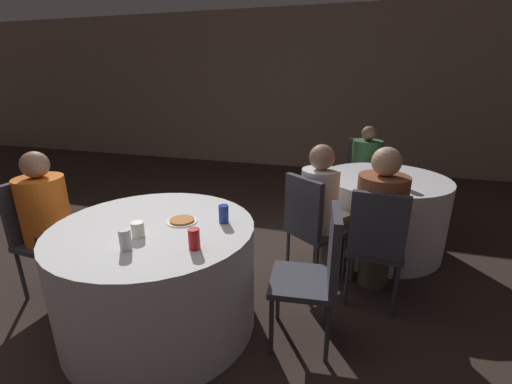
% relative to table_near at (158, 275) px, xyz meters
% --- Properties ---
extents(ground_plane, '(16.00, 16.00, 0.00)m').
position_rel_table_near_xyz_m(ground_plane, '(-0.15, -0.02, -0.37)').
color(ground_plane, '#332621').
extents(wall_back, '(16.00, 0.06, 2.80)m').
position_rel_table_near_xyz_m(wall_back, '(-0.15, 4.67, 1.03)').
color(wall_back, gray).
rests_on(wall_back, ground_plane).
extents(table_near, '(1.33, 1.33, 0.75)m').
position_rel_table_near_xyz_m(table_near, '(0.00, 0.00, 0.00)').
color(table_near, white).
rests_on(table_near, ground_plane).
extents(table_far, '(1.19, 1.19, 0.75)m').
position_rel_table_near_xyz_m(table_far, '(1.53, 1.62, 0.00)').
color(table_far, silver).
rests_on(table_far, ground_plane).
extents(chair_near_east, '(0.44, 0.44, 0.93)m').
position_rel_table_near_xyz_m(chair_near_east, '(1.07, 0.12, 0.18)').
color(chair_near_east, '#383842').
rests_on(chair_near_east, ground_plane).
extents(chair_near_west, '(0.43, 0.43, 0.93)m').
position_rel_table_near_xyz_m(chair_near_west, '(-1.08, 0.08, 0.18)').
color(chair_near_west, '#383842').
rests_on(chair_near_west, ground_plane).
extents(chair_far_south, '(0.44, 0.44, 0.93)m').
position_rel_table_near_xyz_m(chair_far_south, '(1.43, 0.61, 0.18)').
color(chair_far_south, '#383842').
rests_on(chair_far_south, ground_plane).
extents(chair_far_north, '(0.47, 0.47, 0.93)m').
position_rel_table_near_xyz_m(chair_far_north, '(1.34, 2.61, 0.18)').
color(chair_far_north, '#383842').
rests_on(chair_far_north, ground_plane).
extents(chair_far_southwest, '(0.56, 0.56, 0.93)m').
position_rel_table_near_xyz_m(chair_far_southwest, '(0.92, 0.81, 0.18)').
color(chair_far_southwest, '#383842').
rests_on(chair_far_southwest, ground_plane).
extents(person_floral_shirt, '(0.37, 0.52, 1.21)m').
position_rel_table_near_xyz_m(person_floral_shirt, '(1.45, 0.77, 0.25)').
color(person_floral_shirt, '#4C4238').
rests_on(person_floral_shirt, ground_plane).
extents(person_white_shirt, '(0.43, 0.45, 1.17)m').
position_rel_table_near_xyz_m(person_white_shirt, '(1.02, 0.95, 0.21)').
color(person_white_shirt, '#4C4238').
rests_on(person_white_shirt, ground_plane).
extents(person_green_jacket, '(0.39, 0.51, 1.11)m').
position_rel_table_near_xyz_m(person_green_jacket, '(1.37, 2.45, 0.20)').
color(person_green_jacket, '#4C4238').
rests_on(person_green_jacket, ground_plane).
extents(person_orange_shirt, '(0.51, 0.35, 1.16)m').
position_rel_table_near_xyz_m(person_orange_shirt, '(-0.91, 0.07, 0.22)').
color(person_orange_shirt, '#33384C').
rests_on(person_orange_shirt, ground_plane).
extents(pizza_plate_near, '(0.21, 0.21, 0.02)m').
position_rel_table_near_xyz_m(pizza_plate_near, '(0.15, 0.12, 0.38)').
color(pizza_plate_near, white).
rests_on(pizza_plate_near, table_near).
extents(soda_can_blue, '(0.07, 0.07, 0.12)m').
position_rel_table_near_xyz_m(soda_can_blue, '(0.43, 0.18, 0.43)').
color(soda_can_blue, '#1E38A5').
rests_on(soda_can_blue, table_near).
extents(soda_can_silver, '(0.07, 0.07, 0.12)m').
position_rel_table_near_xyz_m(soda_can_silver, '(0.04, -0.32, 0.43)').
color(soda_can_silver, silver).
rests_on(soda_can_silver, table_near).
extents(soda_can_red, '(0.07, 0.07, 0.12)m').
position_rel_table_near_xyz_m(soda_can_red, '(0.40, -0.20, 0.43)').
color(soda_can_red, red).
rests_on(soda_can_red, table_near).
extents(cup_near, '(0.08, 0.08, 0.09)m').
position_rel_table_near_xyz_m(cup_near, '(0.01, -0.16, 0.42)').
color(cup_near, silver).
rests_on(cup_near, table_near).
extents(bottle_far, '(0.09, 0.09, 0.26)m').
position_rel_table_near_xyz_m(bottle_far, '(1.57, 1.43, 0.50)').
color(bottle_far, white).
rests_on(bottle_far, table_far).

